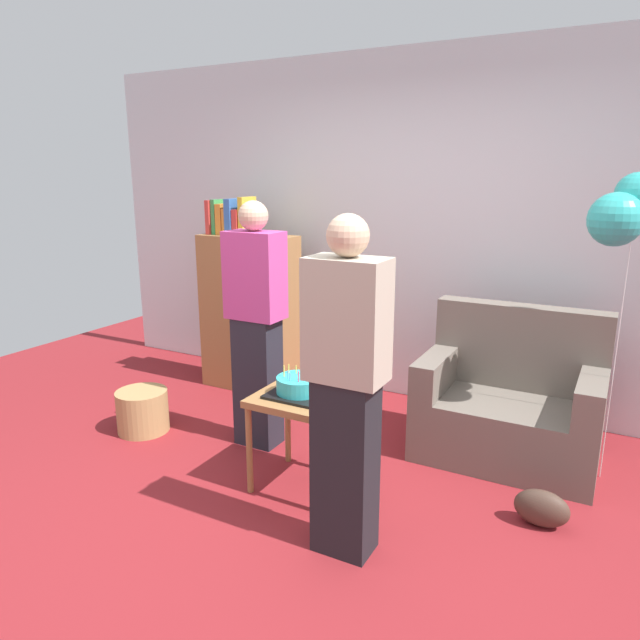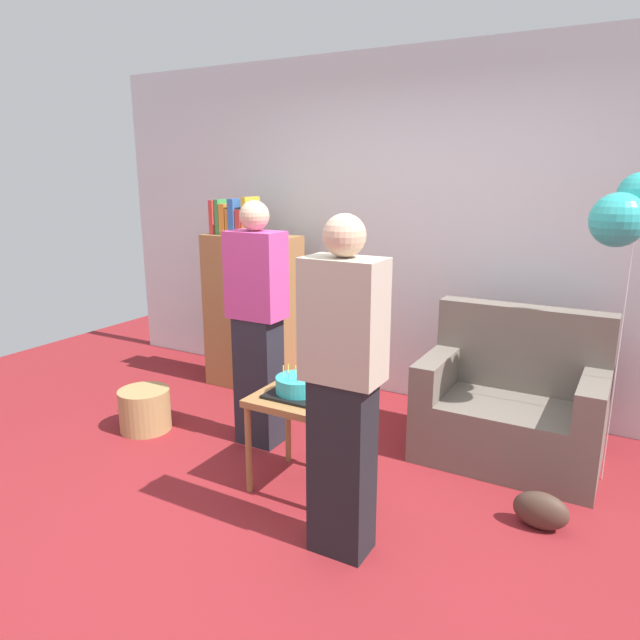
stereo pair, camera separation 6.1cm
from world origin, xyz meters
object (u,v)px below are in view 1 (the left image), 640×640
Objects in this scene: wicker_basket at (143,411)px; handbag at (542,508)px; birthday_cake at (299,386)px; person_holding_cake at (346,389)px; balloon_bunch at (624,210)px; couch at (510,406)px; bookshelf at (249,309)px; side_table at (299,408)px; person_blowing_candles at (256,325)px.

handbag is at bearing 2.90° from wicker_basket.
person_holding_cake reaches higher than birthday_cake.
couch is at bearing 172.76° from balloon_bunch.
couch reaches higher than handbag.
balloon_bunch reaches higher than wicker_basket.
bookshelf is 1.72m from side_table.
couch is at bearing 113.56° from handbag.
handbag is at bearing 10.17° from side_table.
person_blowing_candles reaches higher than bookshelf.
person_blowing_candles is at bearing -21.32° from person_holding_cake.
wicker_basket is 2.68m from handbag.
side_table is 0.72m from person_blowing_candles.
couch is 1.56m from person_holding_cake.
side_table is at bearing -4.27° from wicker_basket.
person_blowing_candles is 5.82× the size of handbag.
person_holding_cake is 4.53× the size of wicker_basket.
couch is 0.83m from handbag.
person_holding_cake is 1.83m from balloon_bunch.
couch is at bearing -6.40° from bookshelf.
bookshelf is at bearing 134.58° from side_table.
bookshelf is at bearing 124.56° from person_blowing_candles.
side_table is at bearing -169.83° from handbag.
birthday_cake is 0.18× the size of balloon_bunch.
side_table is 0.31× the size of balloon_bunch.
bookshelf reaches higher than wicker_basket.
couch is 3.06× the size of wicker_basket.
person_holding_cake is (-0.50, -1.39, 0.49)m from couch.
balloon_bunch is at bearing 12.23° from person_blowing_candles.
side_table is 1.40m from wicker_basket.
wicker_basket is at bearing 175.73° from side_table.
person_holding_cake is at bearing -43.95° from bookshelf.
balloon_bunch is (1.51, 0.90, 1.12)m from side_table.
person_holding_cake is 0.90× the size of balloon_bunch.
birthday_cake is 1.44m from wicker_basket.
person_holding_cake is 5.82× the size of handbag.
person_holding_cake is at bearing -39.92° from person_blowing_candles.
birthday_cake is (-1.00, -0.97, 0.28)m from couch.
side_table is 1.57× the size of wicker_basket.
side_table is 0.13m from birthday_cake.
wicker_basket is at bearing -177.10° from handbag.
balloon_bunch reaches higher than person_holding_cake.
bookshelf is 1.71m from birthday_cake.
side_table is 1.39m from handbag.
balloon_bunch reaches higher than bookshelf.
person_blowing_candles is 4.53× the size of wicker_basket.
person_blowing_candles is 0.90× the size of balloon_bunch.
birthday_cake reaches higher than side_table.
handbag is (1.84, -0.11, -0.73)m from person_blowing_candles.
balloon_bunch is at bearing -112.11° from person_holding_cake.
birthday_cake is 0.66m from person_blowing_candles.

